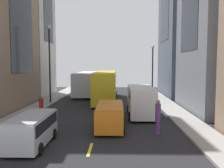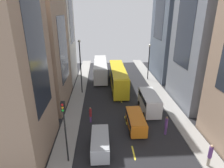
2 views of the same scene
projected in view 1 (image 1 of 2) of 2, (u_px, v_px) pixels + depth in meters
ground_plane at (105, 104)px, 27.74m from camera, size 40.00×40.00×0.00m
sidewalk_west at (46, 103)px, 27.90m from camera, size 2.20×44.00×0.15m
sidewalk_east at (165, 103)px, 27.58m from camera, size 2.20×44.00×0.15m
lane_stripe_1 at (90, 149)px, 12.80m from camera, size 0.16×2.00×0.01m
lane_stripe_2 at (99, 122)px, 18.77m from camera, size 0.16×2.00×0.01m
lane_stripe_3 at (103, 108)px, 24.75m from camera, size 0.16×2.00×0.01m
lane_stripe_4 at (106, 100)px, 30.73m from camera, size 0.16×2.00×0.01m
lane_stripe_5 at (108, 94)px, 36.71m from camera, size 0.16×2.00×0.01m
lane_stripe_6 at (109, 90)px, 42.69m from camera, size 0.16×2.00×0.01m
lane_stripe_7 at (110, 87)px, 48.67m from camera, size 0.16×2.00×0.01m
city_bus_white at (87, 81)px, 35.95m from camera, size 2.81×11.81×3.35m
streetcar_yellow at (106, 84)px, 30.00m from camera, size 2.70×12.50×3.59m
delivery_van_white at (141, 99)px, 20.85m from camera, size 2.25×5.44×2.58m
car_silver_0 at (32, 128)px, 13.31m from camera, size 1.89×4.27×1.73m
car_orange_1 at (110, 114)px, 16.98m from camera, size 1.99×4.76×1.71m
pedestrian_crossing_mid at (158, 116)px, 15.40m from camera, size 0.34×0.34×2.28m
pedestrian_crossing_near at (41, 108)px, 18.64m from camera, size 0.33×0.33×2.09m
streetlamp_near at (50, 57)px, 27.39m from camera, size 0.44×0.44×8.79m
streetlamp_far at (153, 65)px, 33.25m from camera, size 0.44×0.44×6.99m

